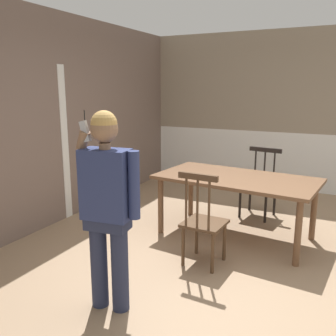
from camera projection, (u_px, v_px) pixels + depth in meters
ground_plane at (238, 262)px, 3.86m from camera, size 7.06×7.06×0.00m
room_back_partition at (292, 115)px, 6.38m from camera, size 5.23×0.17×2.77m
room_left_partition at (44, 121)px, 4.70m from camera, size 0.13×6.42×2.77m
dining_table at (236, 183)px, 4.41m from camera, size 1.96×1.17×0.75m
chair_near_window at (203, 221)px, 3.72m from camera, size 0.43×0.43×1.00m
chair_by_doorway at (259, 184)px, 5.18m from camera, size 0.52×0.52×0.96m
person_figure at (108, 201)px, 2.88m from camera, size 0.54×0.26×1.64m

